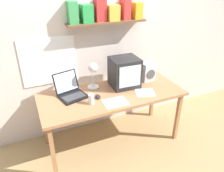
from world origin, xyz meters
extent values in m
plane|color=#A18557|center=(0.00, 0.00, 0.00)|extent=(12.00, 12.00, 0.00)
cube|color=beige|center=(0.00, 0.51, 1.30)|extent=(5.60, 0.06, 2.60)
cube|color=white|center=(-0.64, 0.47, 1.08)|extent=(0.67, 0.01, 0.59)
cube|color=brown|center=(0.10, 0.39, 1.51)|extent=(1.00, 0.18, 0.02)
cube|color=#38924E|center=(-0.31, 0.41, 1.65)|extent=(0.11, 0.14, 0.25)
cube|color=green|center=(-0.15, 0.40, 1.63)|extent=(0.13, 0.15, 0.21)
cube|color=red|center=(0.03, 0.42, 1.65)|extent=(0.13, 0.13, 0.25)
cube|color=gold|center=(0.18, 0.40, 1.62)|extent=(0.14, 0.16, 0.18)
cube|color=red|center=(0.36, 0.41, 1.65)|extent=(0.09, 0.15, 0.24)
cube|color=gold|center=(0.52, 0.40, 1.62)|extent=(0.11, 0.15, 0.20)
cube|color=#A87048|center=(0.00, 0.00, 0.72)|extent=(1.76, 0.73, 0.03)
cube|color=#A87048|center=(-0.82, -0.30, 0.35)|extent=(0.04, 0.05, 0.70)
cube|color=#A87048|center=(0.82, -0.30, 0.35)|extent=(0.04, 0.05, 0.70)
cube|color=#A87048|center=(-0.82, 0.30, 0.35)|extent=(0.04, 0.05, 0.70)
cube|color=#A87048|center=(0.82, 0.30, 0.35)|extent=(0.04, 0.05, 0.70)
cube|color=#232326|center=(0.23, 0.13, 0.93)|extent=(0.35, 0.33, 0.38)
cube|color=silver|center=(0.22, -0.03, 0.94)|extent=(0.28, 0.02, 0.27)
cube|color=black|center=(-0.46, 0.10, 0.75)|extent=(0.36, 0.32, 0.02)
cube|color=#38383A|center=(-0.45, 0.08, 0.76)|extent=(0.28, 0.20, 0.00)
cube|color=black|center=(-0.50, 0.25, 0.88)|extent=(0.31, 0.15, 0.25)
cube|color=silver|center=(-0.50, 0.25, 0.88)|extent=(0.28, 0.14, 0.22)
cylinder|color=silver|center=(-0.16, 0.24, 0.75)|extent=(0.15, 0.15, 0.01)
cylinder|color=silver|center=(-0.16, 0.24, 0.90)|extent=(0.02, 0.02, 0.29)
sphere|color=silver|center=(-0.17, 0.17, 1.05)|extent=(0.12, 0.12, 0.12)
cylinder|color=white|center=(-0.31, -0.12, 0.80)|extent=(0.07, 0.07, 0.12)
cylinder|color=#CC3D47|center=(-0.31, -0.12, 0.78)|extent=(0.06, 0.06, 0.08)
cube|color=silver|center=(0.60, 0.15, 0.86)|extent=(0.18, 0.15, 0.25)
cylinder|color=#4C4C51|center=(0.60, 0.08, 0.85)|extent=(0.13, 0.01, 0.13)
ellipsoid|color=#232326|center=(-0.20, -0.03, 0.76)|extent=(0.07, 0.11, 0.03)
cube|color=white|center=(0.38, -0.15, 0.74)|extent=(0.28, 0.26, 0.00)
cube|color=silver|center=(-0.05, -0.21, 0.74)|extent=(0.28, 0.22, 0.00)
camera|label=1|loc=(-0.93, -2.13, 2.05)|focal=35.00mm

